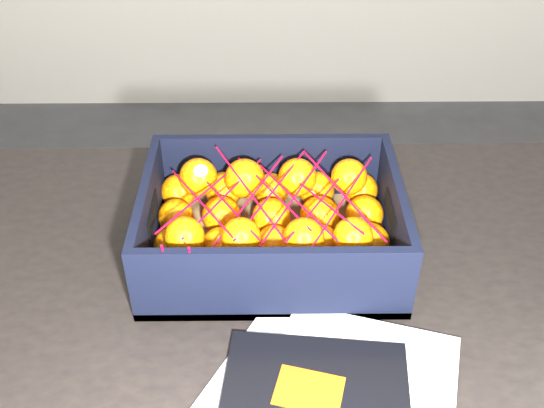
{
  "coord_description": "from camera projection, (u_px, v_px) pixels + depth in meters",
  "views": [
    {
      "loc": [
        -0.33,
        -0.75,
        1.37
      ],
      "look_at": [
        -0.32,
        -0.09,
        0.86
      ],
      "focal_mm": 41.98,
      "sensor_mm": 36.0,
      "label": 1
    }
  ],
  "objects": [
    {
      "name": "clementine_heap",
      "position": [
        273.0,
        222.0,
        0.9
      ],
      "size": [
        0.34,
        0.25,
        0.1
      ],
      "color": "orange",
      "rests_on": "produce_crate"
    },
    {
      "name": "mesh_net",
      "position": [
        265.0,
        202.0,
        0.86
      ],
      "size": [
        0.29,
        0.24,
        0.09
      ],
      "color": "red",
      "rests_on": "clementine_heap"
    },
    {
      "name": "produce_crate",
      "position": [
        272.0,
        232.0,
        0.9
      ],
      "size": [
        0.36,
        0.27,
        0.12
      ],
      "color": "brown",
      "rests_on": "table"
    },
    {
      "name": "table",
      "position": [
        313.0,
        358.0,
        0.89
      ],
      "size": [
        1.21,
        0.82,
        0.75
      ],
      "color": "black",
      "rests_on": "ground"
    }
  ]
}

